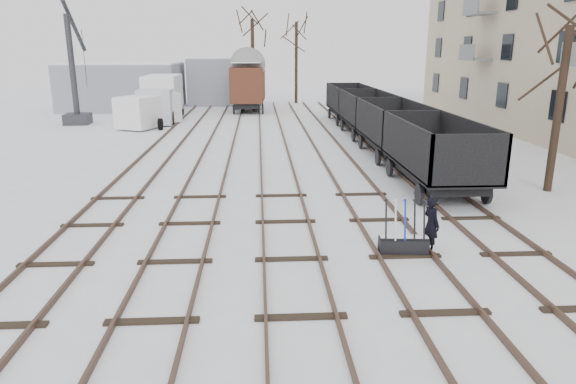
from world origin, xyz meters
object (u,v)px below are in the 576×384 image
ground_frame (403,244)px  panel_van (149,110)px  box_van_wagon (248,83)px  freight_wagon_a (435,163)px  worker (431,225)px  lorry (161,98)px  crane (76,92)px

ground_frame → panel_van: 26.60m
panel_van → box_van_wagon: bearing=75.7°
ground_frame → freight_wagon_a: bearing=69.8°
ground_frame → worker: size_ratio=0.95×
worker → ground_frame: bearing=77.7°
box_van_wagon → panel_van: bearing=-124.7°
freight_wagon_a → panel_van: (-14.45, 17.48, 0.12)m
lorry → crane: (-5.81, -1.48, 0.54)m
freight_wagon_a → panel_van: 22.68m
box_van_wagon → crane: crane is taller
worker → crane: 31.25m
box_van_wagon → freight_wagon_a: bearing=-70.2°
crane → worker: bearing=-59.7°
freight_wagon_a → lorry: size_ratio=0.89×
ground_frame → lorry: size_ratio=0.20×
box_van_wagon → lorry: 8.44m
box_van_wagon → crane: (-12.31, -6.83, -0.19)m
worker → box_van_wagon: 33.02m
panel_van → worker: bearing=-39.1°
ground_frame → crane: bearing=127.8°
freight_wagon_a → panel_van: bearing=129.6°
lorry → freight_wagon_a: bearing=-56.6°
ground_frame → crane: (-16.96, 25.81, 1.99)m
freight_wagon_a → panel_van: freight_wagon_a is taller
ground_frame → box_van_wagon: bearing=102.6°
box_van_wagon → panel_van: size_ratio=1.04×
worker → crane: bearing=14.7°
freight_wagon_a → box_van_wagon: (-7.65, 26.13, 1.44)m
panel_van → crane: bearing=-174.4°
worker → lorry: 29.69m
lorry → panel_van: bearing=-96.2°
freight_wagon_a → crane: bearing=136.0°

